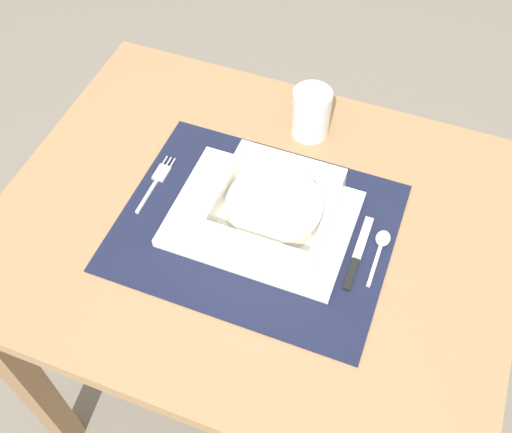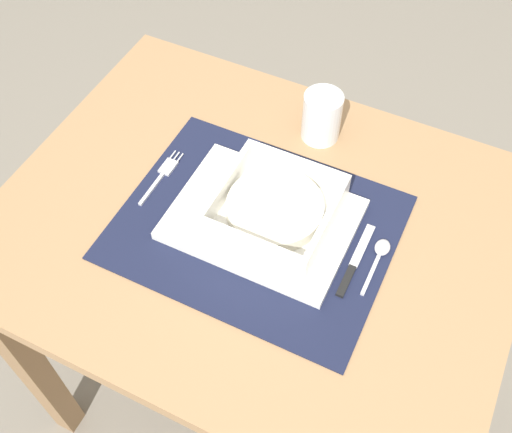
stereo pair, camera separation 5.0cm
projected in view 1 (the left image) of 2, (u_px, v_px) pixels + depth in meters
ground_plane at (256, 383)px, 1.59m from camera, size 6.00×6.00×0.00m
dining_table at (255, 259)px, 1.10m from camera, size 0.85×0.68×0.72m
placemat at (256, 227)px, 1.00m from camera, size 0.44×0.35×0.00m
serving_plate at (261, 221)px, 1.00m from camera, size 0.29×0.22×0.02m
porridge_bowl at (274, 208)px, 0.98m from camera, size 0.18×0.18×0.05m
fork at (157, 180)px, 1.05m from camera, size 0.02×0.13×0.00m
spoon at (381, 244)px, 0.97m from camera, size 0.02×0.11×0.01m
butter_knife at (357, 257)px, 0.96m from camera, size 0.01×0.14×0.01m
drinking_glass at (311, 114)px, 1.10m from camera, size 0.07×0.07×0.09m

